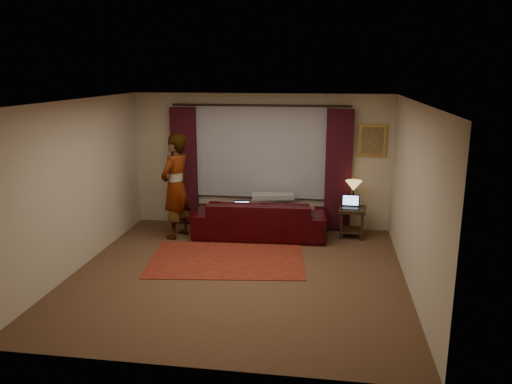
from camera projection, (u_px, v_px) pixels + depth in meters
floor at (238, 274)px, 7.61m from camera, size 5.00×5.00×0.01m
ceiling at (236, 101)px, 6.99m from camera, size 5.00×5.00×0.02m
wall_back at (261, 161)px, 9.70m from camera, size 5.00×0.02×2.60m
wall_front at (191, 251)px, 4.89m from camera, size 5.00×0.02×2.60m
wall_left at (77, 186)px, 7.65m from camera, size 0.02×5.00×2.60m
wall_right at (414, 197)px, 6.94m from camera, size 0.02×5.00×2.60m
sheer_curtain at (260, 151)px, 9.59m from camera, size 2.50×0.05×1.80m
drape_left at (185, 166)px, 9.83m from camera, size 0.50×0.14×2.30m
drape_right at (339, 171)px, 9.41m from camera, size 0.50×0.14×2.30m
curtain_rod at (260, 105)px, 9.34m from camera, size 0.04×0.04×3.40m
picture_frame at (372, 141)px, 9.26m from camera, size 0.50×0.04×0.60m
sofa at (260, 211)px, 9.22m from camera, size 2.48×1.17×0.98m
throw_blanket at (273, 182)px, 9.32m from camera, size 0.83×0.46×0.09m
clothing_pile at (302, 209)px, 8.96m from camera, size 0.48×0.38×0.20m
laptop_sofa at (242, 208)px, 9.00m from camera, size 0.35×0.37×0.22m
area_rug at (227, 259)px, 8.17m from camera, size 2.67×1.95×0.01m
end_table at (352, 222)px, 9.24m from camera, size 0.52×0.52×0.56m
tiffany_lamp at (353, 194)px, 9.21m from camera, size 0.38×0.38×0.49m
laptop_table at (350, 202)px, 9.10m from camera, size 0.34×0.37×0.23m
person at (176, 186)px, 9.08m from camera, size 0.72×0.72×1.93m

